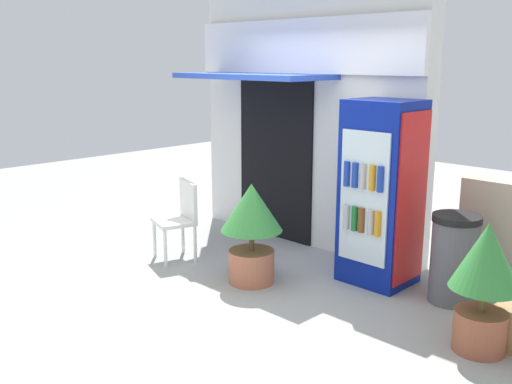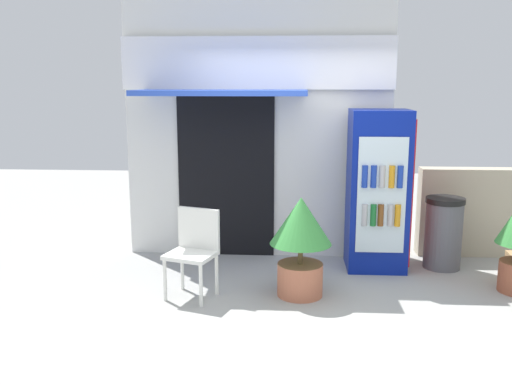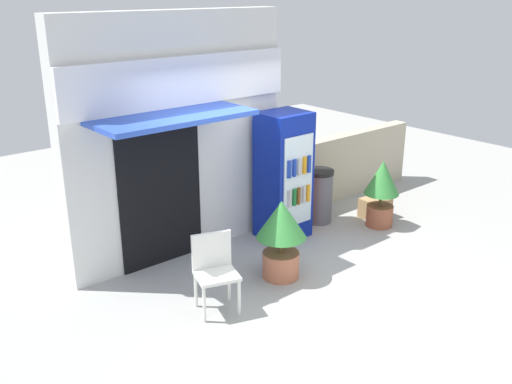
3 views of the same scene
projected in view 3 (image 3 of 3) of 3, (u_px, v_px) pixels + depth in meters
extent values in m
plane|color=#A3A39E|center=(294.00, 283.00, 6.98)|extent=(16.00, 16.00, 0.00)
cube|color=silver|center=(178.00, 138.00, 7.33)|extent=(3.18, 0.26, 3.16)
cube|color=white|center=(182.00, 81.00, 6.95)|extent=(3.18, 0.08, 0.60)
cube|color=blue|center=(174.00, 117.00, 6.57)|extent=(1.89, 0.83, 0.06)
cube|color=black|center=(161.00, 192.00, 7.20)|extent=(1.17, 0.03, 1.95)
cube|color=navy|center=(283.00, 176.00, 8.02)|extent=(0.65, 0.57, 1.82)
cube|color=silver|center=(298.00, 181.00, 7.81)|extent=(0.52, 0.02, 1.27)
cube|color=red|center=(300.00, 171.00, 8.23)|extent=(0.02, 0.51, 1.63)
cylinder|color=#B2B2B7|center=(289.00, 199.00, 7.76)|extent=(0.06, 0.06, 0.24)
cylinder|color=#196B2D|center=(294.00, 197.00, 7.82)|extent=(0.06, 0.06, 0.24)
cylinder|color=brown|center=(298.00, 196.00, 7.87)|extent=(0.06, 0.06, 0.24)
cylinder|color=#B2B2B7|center=(304.00, 194.00, 7.93)|extent=(0.06, 0.06, 0.24)
cylinder|color=orange|center=(308.00, 193.00, 7.98)|extent=(0.06, 0.06, 0.24)
cylinder|color=#1938A5|center=(289.00, 169.00, 7.61)|extent=(0.06, 0.06, 0.24)
cylinder|color=#1938A5|center=(294.00, 168.00, 7.67)|extent=(0.06, 0.06, 0.24)
cylinder|color=#B2B2B7|center=(299.00, 167.00, 7.72)|extent=(0.06, 0.06, 0.24)
cylinder|color=orange|center=(304.00, 165.00, 7.78)|extent=(0.06, 0.06, 0.24)
cylinder|color=#1938A5|center=(309.00, 164.00, 7.84)|extent=(0.06, 0.06, 0.24)
cylinder|color=white|center=(204.00, 305.00, 6.10)|extent=(0.04, 0.04, 0.42)
cylinder|color=white|center=(239.00, 298.00, 6.24)|extent=(0.04, 0.04, 0.42)
cylinder|color=white|center=(196.00, 290.00, 6.40)|extent=(0.04, 0.04, 0.42)
cylinder|color=white|center=(229.00, 284.00, 6.53)|extent=(0.04, 0.04, 0.42)
cube|color=white|center=(217.00, 275.00, 6.24)|extent=(0.55, 0.52, 0.04)
cube|color=white|center=(211.00, 250.00, 6.32)|extent=(0.44, 0.18, 0.42)
cylinder|color=#BC6B4C|center=(281.00, 264.00, 7.08)|extent=(0.46, 0.46, 0.33)
cylinder|color=brown|center=(281.00, 245.00, 6.99)|extent=(0.05, 0.05, 0.21)
cone|color=#388C3D|center=(281.00, 219.00, 6.88)|extent=(0.61, 0.61, 0.47)
cylinder|color=#995138|center=(379.00, 215.00, 8.61)|extent=(0.40, 0.40, 0.32)
cylinder|color=brown|center=(381.00, 200.00, 8.52)|extent=(0.05, 0.05, 0.19)
cone|color=#388C3D|center=(382.00, 178.00, 8.40)|extent=(0.52, 0.52, 0.51)
cylinder|color=#595960|center=(319.00, 198.00, 8.70)|extent=(0.42, 0.42, 0.77)
cylinder|color=black|center=(320.00, 172.00, 8.56)|extent=(0.44, 0.44, 0.06)
cube|color=#B7AD93|center=(348.00, 164.00, 9.78)|extent=(2.85, 0.24, 1.09)
cube|color=tan|center=(375.00, 208.00, 8.93)|extent=(0.45, 0.36, 0.31)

